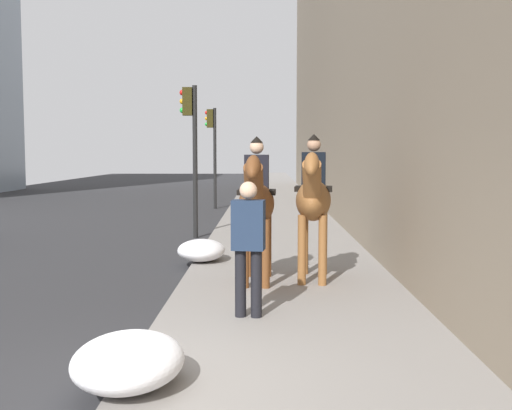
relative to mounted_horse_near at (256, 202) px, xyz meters
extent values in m
cube|color=gray|center=(-4.53, -0.53, -1.35)|extent=(120.00, 3.50, 0.12)
ellipsoid|color=brown|center=(0.08, 0.00, -0.04)|extent=(1.52, 0.62, 0.66)
cylinder|color=brown|center=(-0.38, -0.15, -0.76)|extent=(0.13, 0.13, 1.05)
cylinder|color=brown|center=(-0.36, 0.17, -0.76)|extent=(0.13, 0.13, 1.05)
cylinder|color=brown|center=(0.52, -0.18, -0.76)|extent=(0.13, 0.13, 1.05)
cylinder|color=brown|center=(0.54, 0.14, -0.76)|extent=(0.13, 0.13, 1.05)
cylinder|color=brown|center=(-0.69, 0.03, 0.31)|extent=(0.64, 0.30, 0.68)
ellipsoid|color=brown|center=(-0.90, 0.03, 0.56)|extent=(0.63, 0.24, 0.49)
cylinder|color=black|center=(0.79, -0.03, -0.14)|extent=(0.29, 0.11, 0.55)
cube|color=black|center=(0.13, 0.00, 0.14)|extent=(0.46, 0.62, 0.08)
cube|color=black|center=(0.13, 0.00, 0.46)|extent=(0.29, 0.39, 0.55)
sphere|color=#D8AD8C|center=(0.13, 0.00, 0.85)|extent=(0.22, 0.22, 0.22)
cone|color=black|center=(0.13, 0.00, 0.97)|extent=(0.21, 0.21, 0.10)
ellipsoid|color=brown|center=(0.30, -0.92, 0.00)|extent=(1.55, 0.72, 0.66)
cylinder|color=brown|center=(-0.16, -1.03, -0.74)|extent=(0.13, 0.13, 1.09)
cylinder|color=brown|center=(-0.13, -0.71, -0.74)|extent=(0.13, 0.13, 1.09)
cylinder|color=brown|center=(0.73, -1.12, -0.74)|extent=(0.13, 0.13, 1.09)
cylinder|color=brown|center=(0.77, -0.81, -0.74)|extent=(0.13, 0.13, 1.09)
cylinder|color=brown|center=(-0.46, -0.83, 0.35)|extent=(0.66, 0.35, 0.68)
ellipsoid|color=brown|center=(-0.67, -0.81, 0.60)|extent=(0.65, 0.29, 0.49)
cylinder|color=black|center=(1.01, -0.99, -0.10)|extent=(0.29, 0.13, 0.55)
cube|color=black|center=(0.35, -0.92, 0.18)|extent=(0.50, 0.64, 0.08)
cube|color=black|center=(0.35, -0.92, 0.50)|extent=(0.32, 0.41, 0.55)
sphere|color=tan|center=(0.35, -0.92, 0.89)|extent=(0.22, 0.22, 0.22)
cone|color=black|center=(0.35, -0.92, 1.01)|extent=(0.22, 0.22, 0.10)
cylinder|color=black|center=(-2.07, 0.17, -0.87)|extent=(0.14, 0.14, 0.85)
cylinder|color=black|center=(-2.10, -0.03, -0.87)|extent=(0.14, 0.14, 0.85)
cube|color=#1E2D47|center=(-2.09, 0.07, -0.13)|extent=(0.31, 0.43, 0.62)
sphere|color=#D8AD8C|center=(-2.09, 0.07, 0.30)|extent=(0.22, 0.22, 0.22)
cylinder|color=black|center=(6.17, 1.63, 0.52)|extent=(0.12, 0.12, 3.85)
cube|color=#2D280C|center=(6.17, 1.81, 2.04)|extent=(0.20, 0.24, 0.70)
sphere|color=red|center=(6.17, 1.94, 2.26)|extent=(0.14, 0.14, 0.14)
sphere|color=orange|center=(6.17, 1.94, 2.04)|extent=(0.14, 0.14, 0.14)
sphere|color=green|center=(6.17, 1.94, 1.82)|extent=(0.14, 0.14, 0.14)
cylinder|color=black|center=(14.66, 1.79, 0.53)|extent=(0.12, 0.12, 3.88)
cube|color=#2D280C|center=(14.66, 1.97, 2.07)|extent=(0.20, 0.24, 0.70)
sphere|color=red|center=(14.66, 2.10, 2.29)|extent=(0.14, 0.14, 0.14)
sphere|color=orange|center=(14.66, 2.10, 2.07)|extent=(0.14, 0.14, 0.14)
sphere|color=green|center=(14.66, 2.10, 1.85)|extent=(0.14, 0.14, 0.14)
ellipsoid|color=white|center=(-4.45, 1.07, -1.07)|extent=(1.28, 0.99, 0.44)
ellipsoid|color=white|center=(2.04, 1.07, -1.09)|extent=(1.18, 0.90, 0.41)
camera|label=1|loc=(-9.92, -0.13, 0.77)|focal=44.68mm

